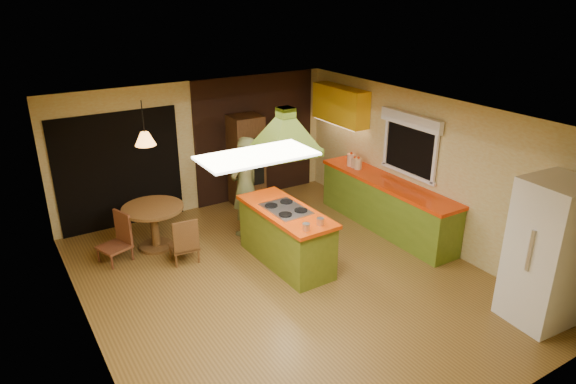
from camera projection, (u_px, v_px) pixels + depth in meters
ground at (287, 281)px, 7.67m from camera, size 6.50×6.50×0.00m
room_walls at (287, 204)px, 7.20m from camera, size 5.50×6.50×6.50m
ceiling_plane at (287, 117)px, 6.73m from camera, size 6.50×6.50×0.00m
brick_panel at (256, 137)px, 10.36m from camera, size 2.64×0.03×2.50m
nook_opening at (120, 171)px, 9.09m from camera, size 2.20×0.03×2.10m
right_counter at (386, 205)px, 9.17m from camera, size 0.62×3.05×0.92m
upper_cabinets at (340, 105)px, 9.93m from camera, size 0.34×1.40×0.70m
window_right at (411, 134)px, 8.64m from camera, size 0.12×1.35×1.06m
fluor_panel at (257, 156)px, 5.26m from camera, size 1.20×0.60×0.03m
kitchen_island at (286, 236)px, 8.02m from camera, size 0.79×1.86×0.93m
range_hood at (286, 124)px, 7.35m from camera, size 0.95×0.71×0.78m
man at (245, 186)px, 8.84m from camera, size 0.76×0.64×1.77m
refrigerator at (549, 253)px, 6.47m from camera, size 0.85×0.81×1.95m
wall_oven at (246, 161)px, 10.08m from camera, size 0.61×0.61×1.80m
dining_table at (154, 219)px, 8.45m from camera, size 1.00×1.00×0.75m
chair_left at (113, 239)px, 8.08m from camera, size 0.55×0.55×0.79m
chair_near at (183, 239)px, 8.11m from camera, size 0.46×0.46×0.77m
pendant_lamp at (145, 139)px, 7.93m from camera, size 0.33×0.33×0.21m
canister_large at (351, 160)px, 9.70m from camera, size 0.19×0.19×0.23m
canister_medium at (358, 164)px, 9.54m from camera, size 0.15×0.15×0.20m
canister_small at (355, 163)px, 9.62m from camera, size 0.16×0.16×0.18m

